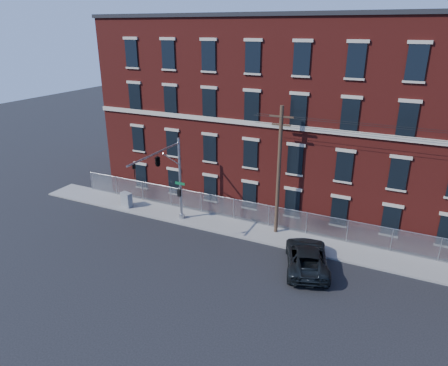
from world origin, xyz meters
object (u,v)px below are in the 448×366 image
traffic_signal_mast (163,167)px  utility_cabinet (127,200)px  utility_pole_near (279,169)px  pickup_truck (307,257)px

traffic_signal_mast → utility_cabinet: size_ratio=5.30×
utility_pole_near → utility_cabinet: size_ratio=7.57×
traffic_signal_mast → utility_pole_near: bearing=23.1°
pickup_truck → traffic_signal_mast: bearing=-20.2°
traffic_signal_mast → pickup_truck: (11.46, -0.40, -4.58)m
traffic_signal_mast → utility_pole_near: utility_pole_near is taller
traffic_signal_mast → pickup_truck: size_ratio=1.20×
traffic_signal_mast → utility_cabinet: (-5.70, 2.25, -4.61)m
utility_pole_near → utility_cabinet: bearing=-175.1°
traffic_signal_mast → utility_pole_near: (8.00, 3.42, -0.05)m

